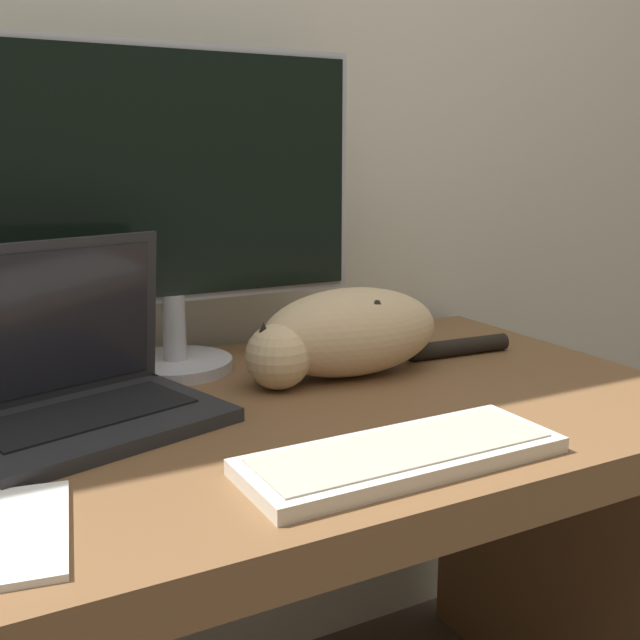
# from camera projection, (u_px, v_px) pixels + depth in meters

# --- Properties ---
(wall_back) EXTENTS (6.40, 0.06, 2.60)m
(wall_back) POSITION_uv_depth(u_px,v_px,m) (151.00, 57.00, 1.37)
(wall_back) COLOR beige
(wall_back) RESTS_ON ground_plane
(desk) EXTENTS (1.38, 0.76, 0.75)m
(desk) POSITION_uv_depth(u_px,v_px,m) (254.00, 513.00, 1.14)
(desk) COLOR brown
(desk) RESTS_ON ground_plane
(monitor) EXTENTS (0.68, 0.20, 0.55)m
(monitor) POSITION_uv_depth(u_px,v_px,m) (168.00, 196.00, 1.25)
(monitor) COLOR #B2B2B7
(monitor) RESTS_ON desk
(laptop) EXTENTS (0.40, 0.33, 0.26)m
(laptop) POSITION_uv_depth(u_px,v_px,m) (79.00, 390.00, 1.04)
(laptop) COLOR #232326
(laptop) RESTS_ON desk
(external_keyboard) EXTENTS (0.41, 0.15, 0.02)m
(external_keyboard) POSITION_uv_depth(u_px,v_px,m) (403.00, 455.00, 0.92)
(external_keyboard) COLOR beige
(external_keyboard) RESTS_ON desk
(cat) EXTENTS (0.55, 0.18, 0.15)m
(cat) POSITION_uv_depth(u_px,v_px,m) (345.00, 333.00, 1.27)
(cat) COLOR #D1B284
(cat) RESTS_ON desk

